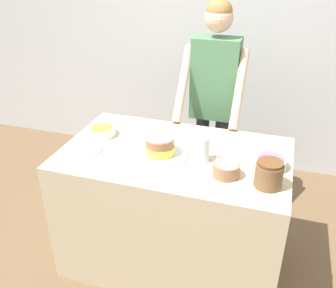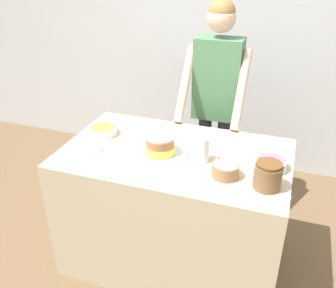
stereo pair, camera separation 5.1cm
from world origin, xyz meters
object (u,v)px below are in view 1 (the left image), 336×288
(frosting_bowl_orange, at_px, (102,131))
(stoneware_jar, at_px, (269,174))
(frosting_bowl_pink, at_px, (226,169))
(ceramic_plate, at_px, (85,149))
(person_baker, at_px, (214,88))
(cake, at_px, (160,147))
(drinking_glass, at_px, (203,149))
(frosting_bowl_purple, at_px, (271,162))

(frosting_bowl_orange, height_order, stoneware_jar, stoneware_jar)
(frosting_bowl_pink, height_order, ceramic_plate, frosting_bowl_pink)
(person_baker, height_order, cake, person_baker)
(ceramic_plate, distance_m, stoneware_jar, 1.14)
(ceramic_plate, bearing_deg, stoneware_jar, -2.70)
(frosting_bowl_orange, distance_m, drinking_glass, 0.76)
(person_baker, relative_size, drinking_glass, 11.01)
(drinking_glass, distance_m, stoneware_jar, 0.43)
(cake, bearing_deg, frosting_bowl_orange, 163.57)
(frosting_bowl_orange, height_order, ceramic_plate, frosting_bowl_orange)
(frosting_bowl_purple, distance_m, frosting_bowl_orange, 1.14)
(frosting_bowl_purple, height_order, drinking_glass, drinking_glass)
(frosting_bowl_purple, bearing_deg, drinking_glass, -172.87)
(frosting_bowl_purple, bearing_deg, stoneware_jar, -89.83)
(stoneware_jar, bearing_deg, drinking_glass, 158.02)
(frosting_bowl_pink, bearing_deg, frosting_bowl_purple, 36.82)
(ceramic_plate, bearing_deg, person_baker, 54.33)
(frosting_bowl_purple, distance_m, stoneware_jar, 0.21)
(frosting_bowl_purple, distance_m, frosting_bowl_pink, 0.29)
(frosting_bowl_purple, bearing_deg, ceramic_plate, -172.26)
(cake, bearing_deg, frosting_bowl_purple, 5.26)
(cake, bearing_deg, ceramic_plate, -168.82)
(cake, relative_size, ceramic_plate, 1.67)
(stoneware_jar, bearing_deg, frosting_bowl_pink, 171.54)
(cake, xyz_separation_m, frosting_bowl_purple, (0.67, 0.06, -0.02))
(frosting_bowl_purple, bearing_deg, frosting_bowl_orange, 176.10)
(frosting_bowl_orange, bearing_deg, person_baker, 46.01)
(frosting_bowl_orange, bearing_deg, ceramic_plate, -90.56)
(person_baker, relative_size, frosting_bowl_orange, 9.06)
(frosting_bowl_purple, relative_size, frosting_bowl_pink, 1.15)
(cake, height_order, ceramic_plate, cake)
(person_baker, relative_size, ceramic_plate, 8.16)
(frosting_bowl_orange, height_order, drinking_glass, drinking_glass)
(cake, bearing_deg, person_baker, 77.99)
(drinking_glass, distance_m, ceramic_plate, 0.76)
(person_baker, bearing_deg, cake, -102.01)
(cake, height_order, stoneware_jar, stoneware_jar)
(frosting_bowl_purple, height_order, frosting_bowl_orange, frosting_bowl_purple)
(frosting_bowl_purple, xyz_separation_m, ceramic_plate, (-1.14, -0.16, -0.03))
(cake, xyz_separation_m, ceramic_plate, (-0.47, -0.09, -0.05))
(person_baker, height_order, drinking_glass, person_baker)
(person_baker, xyz_separation_m, frosting_bowl_pink, (0.26, -0.92, -0.14))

